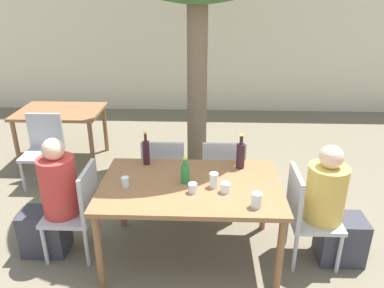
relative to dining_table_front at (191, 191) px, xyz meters
name	(u,v)px	position (x,y,z in m)	size (l,w,h in m)	color
ground_plane	(191,254)	(0.00, 0.00, -0.68)	(30.00, 30.00, 0.00)	#706651
cafe_building_wall	(201,39)	(0.00, 4.48, 0.72)	(10.00, 0.08, 2.80)	beige
dining_table_front	(191,191)	(0.00, 0.00, 0.00)	(1.57, 0.99, 0.75)	brown
dining_table_back	(61,117)	(-1.90, 2.01, -0.03)	(1.14, 0.82, 0.75)	brown
patio_chair_0	(78,207)	(-1.02, 0.00, -0.19)	(0.44, 0.44, 0.88)	#B2B2B7
patio_chair_1	(306,212)	(1.02, 0.00, -0.19)	(0.44, 0.44, 0.88)	#B2B2B7
patio_chair_2	(164,172)	(-0.31, 0.73, -0.19)	(0.44, 0.44, 0.88)	#B2B2B7
patio_chair_3	(223,173)	(0.31, 0.73, -0.19)	(0.44, 0.44, 0.88)	#B2B2B7
patio_chair_4	(44,146)	(-1.90, 1.37, -0.19)	(0.44, 0.44, 0.88)	#B2B2B7
person_seated_0	(52,205)	(-1.25, 0.00, -0.17)	(0.56, 0.32, 1.16)	#383842
person_seated_1	(333,212)	(1.25, 0.00, -0.18)	(0.57, 0.34, 1.13)	#383842
wine_bottle_0	(146,152)	(-0.44, 0.38, 0.20)	(0.07, 0.07, 0.33)	#331923
green_bottle_1	(185,173)	(-0.05, 0.03, 0.16)	(0.08, 0.08, 0.24)	#287A38
wine_bottle_2	(241,155)	(0.45, 0.34, 0.20)	(0.08, 0.08, 0.34)	#331923
drinking_glass_0	(225,188)	(0.29, -0.12, 0.12)	(0.08, 0.08, 0.08)	white
drinking_glass_1	(125,182)	(-0.56, -0.07, 0.12)	(0.07, 0.07, 0.09)	silver
drinking_glass_2	(193,188)	(0.02, -0.14, 0.11)	(0.08, 0.08, 0.08)	silver
drinking_glass_3	(256,200)	(0.52, -0.34, 0.13)	(0.08, 0.08, 0.12)	silver
drinking_glass_4	(214,180)	(0.20, -0.04, 0.14)	(0.07, 0.07, 0.13)	white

